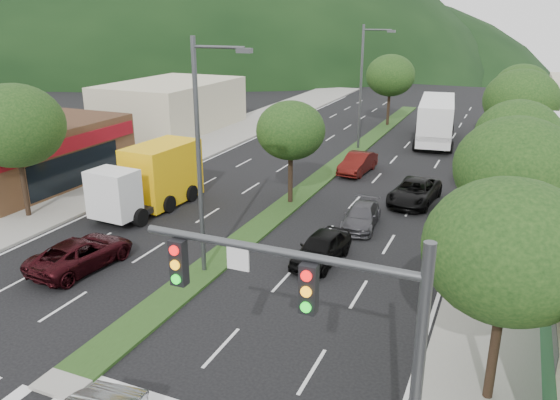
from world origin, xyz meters
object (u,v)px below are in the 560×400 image
at_px(tree_r_d, 521,101).
at_px(tree_med_near, 291,131).
at_px(box_truck, 153,179).
at_px(motorhome, 436,120).
at_px(streetlight_mid, 364,82).
at_px(car_queue_d, 414,192).
at_px(car_queue_b, 361,216).
at_px(suv_maroon, 81,253).
at_px(tree_r_a, 509,250).
at_px(tree_r_e, 522,88).
at_px(traffic_signal, 339,339).
at_px(tree_med_far, 390,75).
at_px(tree_r_b, 516,168).
at_px(car_queue_a, 321,248).
at_px(streetlight_near, 203,149).
at_px(car_queue_c, 358,163).
at_px(tree_l_a, 15,126).
at_px(tree_r_c, 518,136).

relative_size(tree_r_d, tree_med_near, 1.19).
distance_m(box_truck, motorhome, 26.91).
bearing_deg(streetlight_mid, car_queue_d, -61.21).
bearing_deg(car_queue_b, suv_maroon, -141.25).
bearing_deg(tree_r_a, box_truck, 151.79).
bearing_deg(tree_r_d, box_truck, -140.33).
bearing_deg(tree_r_e, traffic_signal, -94.09).
bearing_deg(tree_med_far, suv_maroon, -97.91).
xyz_separation_m(tree_r_b, box_truck, (-19.04, 2.21, -3.33)).
height_order(suv_maroon, car_queue_a, car_queue_a).
bearing_deg(car_queue_a, tree_med_far, 102.67).
height_order(streetlight_near, car_queue_b, streetlight_near).
bearing_deg(streetlight_mid, car_queue_c, -76.31).
bearing_deg(tree_r_a, tree_l_a, 166.24).
bearing_deg(traffic_signal, tree_r_e, 85.91).
relative_size(streetlight_mid, car_queue_d, 1.97).
relative_size(tree_r_c, suv_maroon, 1.31).
distance_m(car_queue_c, car_queue_d, 6.99).
bearing_deg(traffic_signal, car_queue_c, 104.49).
relative_size(tree_r_d, motorhome, 0.71).
bearing_deg(motorhome, car_queue_b, -97.96).
distance_m(tree_r_a, car_queue_c, 24.55).
xyz_separation_m(streetlight_near, car_queue_c, (1.70, 18.00, -4.86)).
distance_m(tree_r_a, tree_med_far, 41.76).
distance_m(tree_r_a, tree_r_e, 36.00).
xyz_separation_m(tree_r_b, tree_r_c, (0.00, 8.00, -0.29)).
xyz_separation_m(streetlight_near, streetlight_mid, (0.00, 25.00, 0.00)).
xyz_separation_m(traffic_signal, tree_l_a, (-21.53, 11.54, 0.54)).
height_order(tree_r_d, box_truck, tree_r_d).
height_order(car_queue_c, car_queue_d, car_queue_c).
bearing_deg(streetlight_near, tree_r_d, 61.80).
distance_m(tree_l_a, car_queue_b, 18.97).
height_order(streetlight_near, box_truck, streetlight_near).
relative_size(streetlight_mid, motorhome, 0.99).
bearing_deg(traffic_signal, box_truck, 135.57).
distance_m(tree_r_b, streetlight_mid, 24.09).
distance_m(traffic_signal, tree_r_e, 41.65).
height_order(tree_r_d, car_queue_b, tree_r_d).
bearing_deg(box_truck, tree_r_b, 176.66).
distance_m(tree_r_d, car_queue_a, 20.95).
bearing_deg(tree_r_e, tree_r_d, -90.00).
relative_size(tree_r_d, box_truck, 0.96).
relative_size(tree_l_a, car_queue_a, 1.76).
bearing_deg(tree_r_a, car_queue_b, 120.60).
height_order(tree_r_a, streetlight_near, streetlight_near).
height_order(traffic_signal, tree_r_e, traffic_signal).
relative_size(tree_r_b, tree_med_near, 1.15).
bearing_deg(box_truck, car_queue_d, -150.58).
xyz_separation_m(tree_med_far, motorhome, (5.50, -5.98, -2.99)).
height_order(traffic_signal, tree_r_c, traffic_signal).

